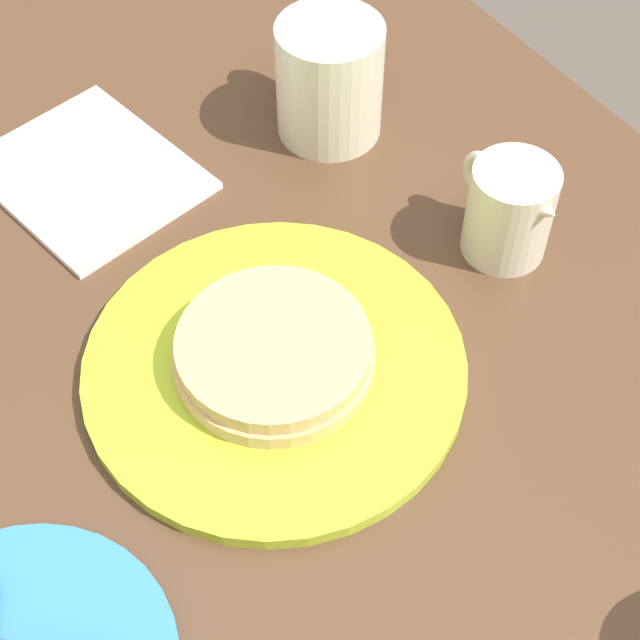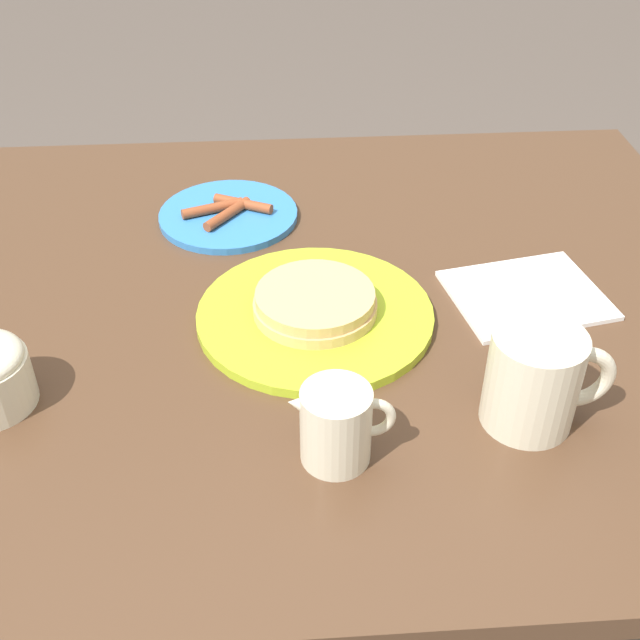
{
  "view_description": "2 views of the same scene",
  "coord_description": "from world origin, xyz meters",
  "px_view_note": "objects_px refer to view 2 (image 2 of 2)",
  "views": [
    {
      "loc": [
        -0.3,
        0.15,
        1.31
      ],
      "look_at": [
        0.06,
        -0.09,
        0.75
      ],
      "focal_mm": 55.0,
      "sensor_mm": 36.0,
      "label": 1
    },
    {
      "loc": [
        0.01,
        -0.79,
        1.3
      ],
      "look_at": [
        0.06,
        -0.09,
        0.75
      ],
      "focal_mm": 45.0,
      "sensor_mm": 36.0,
      "label": 2
    }
  ],
  "objects_px": {
    "side_plate_bacon": "(228,214)",
    "napkin": "(526,295)",
    "coffee_mug": "(536,378)",
    "creamer_pitcher": "(335,424)",
    "pancake_plate": "(315,310)"
  },
  "relations": [
    {
      "from": "side_plate_bacon",
      "to": "napkin",
      "type": "xyz_separation_m",
      "value": [
        0.37,
        -0.21,
        -0.0
      ]
    },
    {
      "from": "napkin",
      "to": "side_plate_bacon",
      "type": "bearing_deg",
      "value": 149.56
    },
    {
      "from": "coffee_mug",
      "to": "side_plate_bacon",
      "type": "bearing_deg",
      "value": 126.44
    },
    {
      "from": "pancake_plate",
      "to": "napkin",
      "type": "distance_m",
      "value": 0.26
    },
    {
      "from": "coffee_mug",
      "to": "creamer_pitcher",
      "type": "relative_size",
      "value": 1.23
    },
    {
      "from": "creamer_pitcher",
      "to": "napkin",
      "type": "height_order",
      "value": "creamer_pitcher"
    },
    {
      "from": "pancake_plate",
      "to": "napkin",
      "type": "bearing_deg",
      "value": 5.97
    },
    {
      "from": "pancake_plate",
      "to": "coffee_mug",
      "type": "relative_size",
      "value": 2.16
    },
    {
      "from": "creamer_pitcher",
      "to": "napkin",
      "type": "bearing_deg",
      "value": 43.83
    },
    {
      "from": "pancake_plate",
      "to": "creamer_pitcher",
      "type": "xyz_separation_m",
      "value": [
        0.01,
        -0.22,
        0.03
      ]
    },
    {
      "from": "side_plate_bacon",
      "to": "coffee_mug",
      "type": "height_order",
      "value": "coffee_mug"
    },
    {
      "from": "creamer_pitcher",
      "to": "napkin",
      "type": "xyz_separation_m",
      "value": [
        0.25,
        0.24,
        -0.04
      ]
    },
    {
      "from": "pancake_plate",
      "to": "creamer_pitcher",
      "type": "height_order",
      "value": "creamer_pitcher"
    },
    {
      "from": "side_plate_bacon",
      "to": "coffee_mug",
      "type": "xyz_separation_m",
      "value": [
        0.31,
        -0.42,
        0.05
      ]
    },
    {
      "from": "pancake_plate",
      "to": "creamer_pitcher",
      "type": "bearing_deg",
      "value": -88.63
    }
  ]
}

